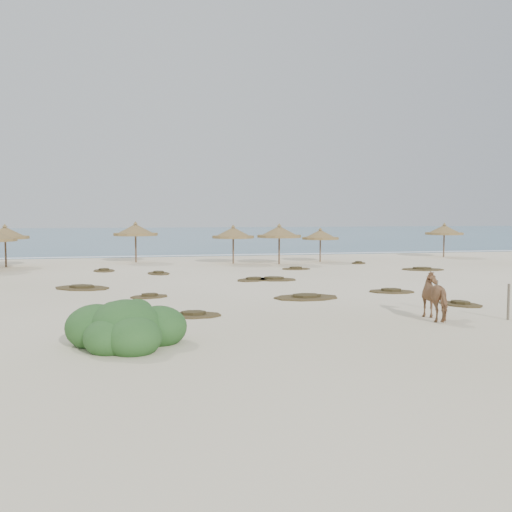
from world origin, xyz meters
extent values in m
plane|color=#F1E3C6|center=(0.00, 0.00, 0.00)|extent=(160.00, 160.00, 0.00)
cube|color=#295C7B|center=(0.00, 75.00, 0.00)|extent=(200.00, 100.00, 0.01)
cube|color=white|center=(0.00, 26.00, 0.00)|extent=(70.00, 0.60, 0.01)
cylinder|color=brown|center=(-13.97, 18.43, 1.06)|extent=(0.12, 0.12, 2.11)
cylinder|color=olive|center=(-13.97, 18.43, 1.93)|extent=(3.62, 3.62, 0.18)
cone|color=olive|center=(-13.97, 18.43, 2.26)|extent=(3.50, 3.50, 0.75)
cone|color=olive|center=(-13.97, 18.43, 2.71)|extent=(0.36, 0.36, 0.22)
cylinder|color=brown|center=(-5.65, 20.22, 1.10)|extent=(0.13, 0.13, 2.20)
cylinder|color=olive|center=(-5.65, 20.22, 2.01)|extent=(4.10, 4.10, 0.19)
cone|color=olive|center=(-5.65, 20.22, 2.35)|extent=(3.96, 3.96, 0.78)
cone|color=olive|center=(-5.65, 20.22, 2.83)|extent=(0.38, 0.38, 0.23)
cylinder|color=brown|center=(3.99, 16.67, 1.05)|extent=(0.12, 0.12, 2.11)
cylinder|color=olive|center=(3.99, 16.67, 1.93)|extent=(3.04, 3.04, 0.18)
cone|color=olive|center=(3.99, 16.67, 2.26)|extent=(2.94, 2.94, 0.75)
cone|color=olive|center=(3.99, 16.67, 2.71)|extent=(0.36, 0.36, 0.22)
cylinder|color=brown|center=(0.98, 17.80, 1.02)|extent=(0.12, 0.12, 2.04)
cylinder|color=olive|center=(0.98, 17.80, 1.86)|extent=(3.76, 3.76, 0.17)
cone|color=olive|center=(0.98, 17.80, 2.18)|extent=(3.64, 3.64, 0.73)
cone|color=olive|center=(0.98, 17.80, 2.62)|extent=(0.35, 0.35, 0.21)
cylinder|color=brown|center=(7.40, 17.98, 0.93)|extent=(0.11, 0.11, 1.86)
cylinder|color=olive|center=(7.40, 17.98, 1.70)|extent=(3.24, 3.24, 0.16)
cone|color=olive|center=(7.40, 17.98, 1.99)|extent=(3.13, 3.13, 0.66)
cone|color=olive|center=(7.40, 17.98, 2.39)|extent=(0.32, 0.32, 0.19)
cylinder|color=brown|center=(18.52, 20.10, 1.03)|extent=(0.12, 0.12, 2.07)
cylinder|color=olive|center=(18.52, 20.10, 1.89)|extent=(3.42, 3.42, 0.18)
cone|color=olive|center=(18.52, 20.10, 2.21)|extent=(3.31, 3.31, 0.74)
cone|color=olive|center=(18.52, 20.10, 2.66)|extent=(0.35, 0.35, 0.22)
imported|color=#9B6B46|center=(3.86, -4.43, 0.76)|extent=(0.89, 1.84, 1.53)
cylinder|color=brown|center=(4.79, -2.75, 0.54)|extent=(0.10, 0.10, 1.08)
cylinder|color=brown|center=(6.09, -4.96, 0.59)|extent=(0.11, 0.11, 1.19)
ellipsoid|color=#326029|center=(-6.09, -6.18, 0.52)|extent=(1.91, 1.91, 1.43)
ellipsoid|color=#326029|center=(-5.23, -5.89, 0.43)|extent=(1.52, 1.52, 1.14)
ellipsoid|color=#326029|center=(-6.85, -5.80, 0.48)|extent=(1.62, 1.62, 1.21)
ellipsoid|color=#326029|center=(-5.90, -6.85, 0.38)|extent=(1.43, 1.43, 1.07)
ellipsoid|color=#326029|center=(-6.47, -6.66, 0.36)|extent=(1.33, 1.33, 1.00)
ellipsoid|color=#326029|center=(-5.52, -5.32, 0.33)|extent=(1.14, 1.14, 0.86)
ellipsoid|color=#326029|center=(-5.80, -5.70, 0.86)|extent=(0.86, 0.86, 0.64)
ellipsoid|color=#326029|center=(-6.37, -6.08, 0.91)|extent=(0.76, 0.76, 0.57)
camera|label=1|loc=(-5.88, -21.21, 3.46)|focal=40.00mm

